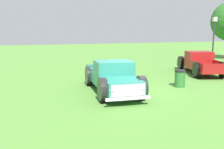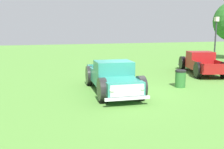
# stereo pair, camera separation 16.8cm
# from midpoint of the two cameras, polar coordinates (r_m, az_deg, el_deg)

# --- Properties ---
(ground_plane) EXTENTS (80.00, 80.00, 0.00)m
(ground_plane) POSITION_cam_midpoint_polar(r_m,az_deg,el_deg) (13.28, 4.41, -3.95)
(ground_plane) COLOR #548C38
(pickup_truck_foreground) EXTENTS (5.40, 2.33, 1.62)m
(pickup_truck_foreground) POSITION_cam_midpoint_polar(r_m,az_deg,el_deg) (12.87, 0.78, -0.85)
(pickup_truck_foreground) COLOR #2D8475
(pickup_truck_foreground) RESTS_ON ground_plane
(pickup_truck_behind_left) EXTENTS (5.36, 3.10, 1.55)m
(pickup_truck_behind_left) POSITION_cam_midpoint_polar(r_m,az_deg,el_deg) (19.90, 18.71, 2.42)
(pickup_truck_behind_left) COLOR maroon
(pickup_truck_behind_left) RESTS_ON ground_plane
(lamp_post_near) EXTENTS (0.36, 0.36, 4.16)m
(lamp_post_near) POSITION_cam_midpoint_polar(r_m,az_deg,el_deg) (23.51, 21.68, 6.87)
(lamp_post_near) COLOR #2D2D33
(lamp_post_near) RESTS_ON ground_plane
(trash_can) EXTENTS (0.59, 0.59, 0.95)m
(trash_can) POSITION_cam_midpoint_polar(r_m,az_deg,el_deg) (14.86, 14.92, -0.86)
(trash_can) COLOR #2D6B2D
(trash_can) RESTS_ON ground_plane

